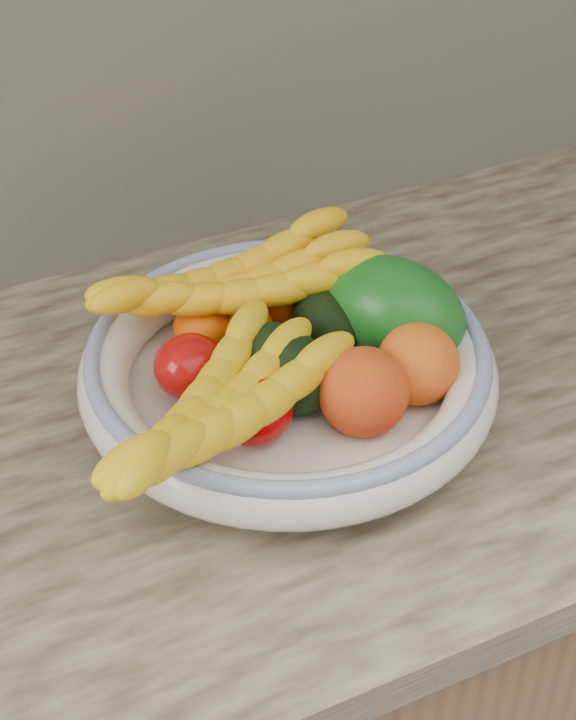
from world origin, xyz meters
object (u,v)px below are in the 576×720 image
at_px(banana_bunch_front, 218,418).
at_px(fruit_bowl, 288,370).
at_px(banana_bunch_back, 234,290).
at_px(green_mango, 392,312).

bearing_deg(banana_bunch_front, fruit_bowl, 2.70).
height_order(banana_bunch_back, banana_bunch_front, banana_bunch_back).
distance_m(fruit_bowl, green_mango, 0.12).
relative_size(fruit_bowl, banana_bunch_back, 1.30).
xyz_separation_m(fruit_bowl, green_mango, (0.11, 0.01, 0.03)).
height_order(fruit_bowl, banana_bunch_back, banana_bunch_back).
xyz_separation_m(banana_bunch_back, banana_bunch_front, (-0.08, -0.16, -0.01)).
bearing_deg(green_mango, banana_bunch_back, 115.90).
bearing_deg(green_mango, fruit_bowl, 151.55).
bearing_deg(banana_bunch_front, green_mango, -12.96).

